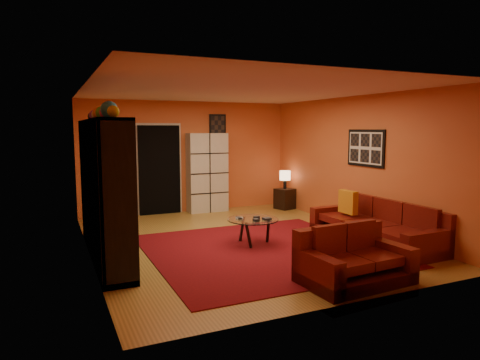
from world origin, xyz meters
name	(u,v)px	position (x,y,z in m)	size (l,w,h in m)	color
floor	(240,241)	(0.00, 0.00, 0.00)	(6.00, 6.00, 0.00)	olive
ceiling	(240,91)	(0.00, 0.00, 2.60)	(6.00, 6.00, 0.00)	white
wall_back	(188,157)	(0.00, 3.00, 1.30)	(6.00, 6.00, 0.00)	#CD5A2D
wall_front	(353,190)	(0.00, -3.00, 1.30)	(6.00, 6.00, 0.00)	#CD5A2D
wall_left	(87,174)	(-2.50, 0.00, 1.30)	(6.00, 6.00, 0.00)	#CD5A2D
wall_right	(356,163)	(2.50, 0.00, 1.30)	(6.00, 6.00, 0.00)	#CD5A2D
rug	(263,250)	(0.10, -0.70, 0.01)	(3.60, 3.60, 0.01)	#560911
doorway	(159,170)	(-0.70, 2.96, 1.02)	(0.95, 0.10, 2.04)	black
wall_art_right	(366,148)	(2.48, -0.30, 1.60)	(0.03, 1.00, 0.70)	black
wall_art_back	(218,125)	(0.75, 2.98, 2.05)	(0.42, 0.03, 0.52)	black
entertainment_unit	(104,189)	(-2.27, 0.00, 1.05)	(0.45, 3.00, 2.10)	black
tv	(107,193)	(-2.23, 0.06, 0.98)	(0.12, 0.91, 0.52)	black
sofa	(379,227)	(2.14, -1.10, 0.28)	(1.04, 2.48, 0.85)	#520D0A
loveseat	(351,259)	(0.48, -2.42, 0.29)	(1.43, 0.91, 0.85)	#520D0A
throw_pillow	(348,202)	(1.95, -0.49, 0.63)	(0.12, 0.42, 0.42)	orange
coffee_table	(253,222)	(0.10, -0.31, 0.39)	(0.87, 0.87, 0.43)	silver
storage_cabinet	(207,173)	(0.40, 2.80, 0.93)	(0.93, 0.41, 1.86)	beige
bowl_chair	(119,208)	(-1.74, 2.27, 0.32)	(0.75, 0.75, 0.60)	black
side_table	(285,199)	(2.25, 2.31, 0.25)	(0.40, 0.40, 0.50)	black
table_lamp	(285,176)	(2.25, 2.31, 0.81)	(0.26, 0.26, 0.44)	black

